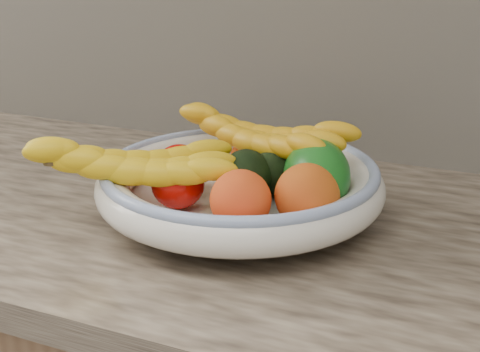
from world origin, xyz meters
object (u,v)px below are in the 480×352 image
Objects in this scene: banana_bunch_back at (257,142)px; banana_bunch_front at (132,170)px; fruit_bowl at (240,184)px; green_mango at (316,175)px.

banana_bunch_back is 0.19m from banana_bunch_front.
fruit_bowl is 0.11m from green_mango.
banana_bunch_back reaches higher than fruit_bowl.
fruit_bowl is 0.15m from banana_bunch_front.
fruit_bowl is 3.04× the size of green_mango.
banana_bunch_back is (-0.11, 0.07, 0.01)m from green_mango.
banana_bunch_front is at bearing 173.13° from green_mango.
banana_bunch_back is at bearing 27.29° from banana_bunch_front.
banana_bunch_back is (-0.00, 0.07, 0.04)m from fruit_bowl.
banana_bunch_front is (-0.11, -0.09, 0.03)m from fruit_bowl.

